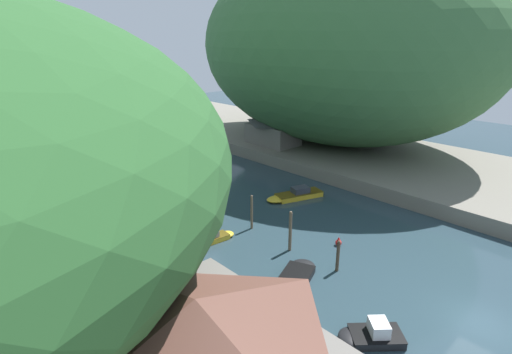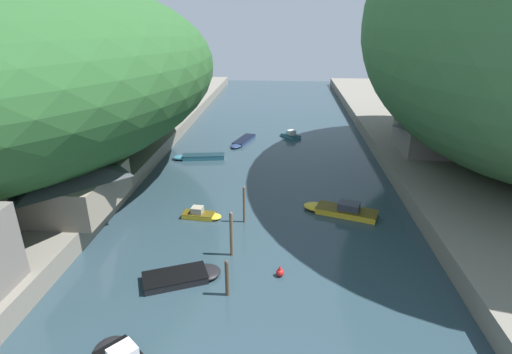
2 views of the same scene
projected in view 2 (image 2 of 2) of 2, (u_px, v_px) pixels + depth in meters
name	position (u px, v px, depth m)	size (l,w,h in m)	color
water_surface	(268.00, 172.00, 43.42)	(130.00, 130.00, 0.00)	#283D47
left_bank	(57.00, 160.00, 44.72)	(22.00, 120.00, 1.55)	slate
right_bank	(494.00, 171.00, 41.54)	(22.00, 120.00, 1.55)	slate
hillside_left	(17.00, 71.00, 39.30)	(38.09, 53.33, 18.42)	#285628
boathouse_shed	(65.00, 181.00, 31.32)	(8.05, 8.70, 4.29)	gray
right_bank_cottage	(422.00, 133.00, 44.68)	(4.92, 7.79, 4.03)	slate
boat_white_cruiser	(290.00, 135.00, 55.66)	(3.18, 3.42, 1.09)	teal
boat_far_upstream	(339.00, 210.00, 34.21)	(6.54, 3.68, 1.17)	gold
boat_small_dinghy	(242.00, 142.00, 53.16)	(3.14, 6.42, 0.42)	navy
boat_mid_channel	(197.00, 157.00, 47.22)	(6.27, 2.32, 0.54)	teal
boat_yellow_tender	(202.00, 215.00, 33.54)	(3.42, 1.52, 0.97)	gold
boat_navy_launch	(185.00, 276.00, 25.71)	(5.35, 3.69, 0.51)	black
mooring_post_nearest	(227.00, 278.00, 23.92)	(0.24, 0.24, 2.48)	#4C3D2D
mooring_post_second	(231.00, 234.00, 27.81)	(0.26, 0.26, 3.42)	brown
mooring_post_middle	(244.00, 204.00, 32.37)	(0.22, 0.22, 3.19)	brown
channel_buoy_near	(280.00, 272.00, 26.03)	(0.52, 0.52, 0.78)	red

